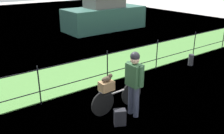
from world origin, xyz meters
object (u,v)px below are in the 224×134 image
at_px(cyclist_person, 134,79).
at_px(terrier_dog, 107,78).
at_px(wooden_crate, 106,86).
at_px(bicycle_main, 117,98).
at_px(mooring_bollard, 191,60).
at_px(backpack_on_paving, 120,117).
at_px(moored_boat_near, 105,14).

bearing_deg(cyclist_person, terrier_dog, 137.30).
relative_size(wooden_crate, terrier_dog, 1.12).
distance_m(bicycle_main, mooring_bollard, 4.51).
bearing_deg(mooring_bollard, terrier_dog, -168.48).
bearing_deg(mooring_bollard, wooden_crate, -168.53).
bearing_deg(terrier_dog, mooring_bollard, 11.52).
xyz_separation_m(backpack_on_paving, moored_boat_near, (5.97, 9.10, 0.77)).
relative_size(terrier_dog, cyclist_person, 0.19).
distance_m(wooden_crate, cyclist_person, 0.71).
bearing_deg(bicycle_main, cyclist_person, -69.30).
xyz_separation_m(backpack_on_paving, mooring_bollard, (4.78, 1.55, 0.02)).
bearing_deg(moored_boat_near, backpack_on_paving, -123.25).
bearing_deg(terrier_dog, bicycle_main, 0.40).
height_order(wooden_crate, mooring_bollard, wooden_crate).
relative_size(cyclist_person, mooring_bollard, 3.80).
bearing_deg(moored_boat_near, cyclist_person, -121.17).
height_order(wooden_crate, backpack_on_paving, wooden_crate).
xyz_separation_m(bicycle_main, moored_boat_near, (5.59, 8.51, 0.62)).
xyz_separation_m(cyclist_person, backpack_on_paving, (-0.55, -0.14, -0.80)).
distance_m(bicycle_main, terrier_dog, 0.70).
height_order(bicycle_main, terrier_dog, terrier_dog).
bearing_deg(wooden_crate, moored_boat_near, 55.15).
bearing_deg(moored_boat_near, bicycle_main, -123.29).
bearing_deg(backpack_on_paving, terrier_dog, 109.82).
xyz_separation_m(bicycle_main, cyclist_person, (0.17, -0.45, 0.65)).
height_order(bicycle_main, moored_boat_near, moored_boat_near).
bearing_deg(terrier_dog, backpack_on_paving, -96.26).
bearing_deg(bicycle_main, terrier_dog, -179.60).
relative_size(bicycle_main, terrier_dog, 5.13).
relative_size(bicycle_main, mooring_bollard, 3.65).
relative_size(wooden_crate, cyclist_person, 0.21).
bearing_deg(cyclist_person, backpack_on_paving, -165.38).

